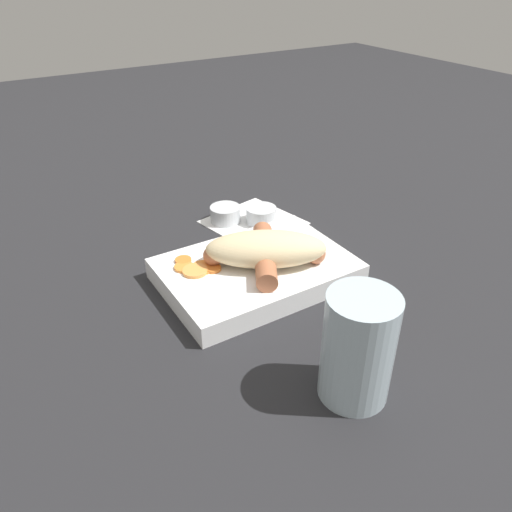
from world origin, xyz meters
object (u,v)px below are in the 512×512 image
at_px(sausage, 265,255).
at_px(drink_glass, 358,348).
at_px(food_tray, 256,271).
at_px(bread_roll, 266,249).
at_px(condiment_cup_far, 225,215).
at_px(condiment_cup_near, 261,216).

distance_m(sausage, drink_glass, 0.22).
height_order(food_tray, sausage, sausage).
height_order(bread_roll, condiment_cup_far, bread_roll).
bearing_deg(food_tray, drink_glass, 84.39).
bearing_deg(condiment_cup_near, food_tray, 55.43).
height_order(sausage, condiment_cup_far, sausage).
bearing_deg(condiment_cup_far, condiment_cup_near, 145.43).
bearing_deg(condiment_cup_near, sausage, 59.26).
bearing_deg(bread_roll, drink_glass, 81.57).
bearing_deg(sausage, condiment_cup_far, -102.11).
xyz_separation_m(sausage, condiment_cup_far, (-0.04, -0.18, -0.03)).
height_order(condiment_cup_near, condiment_cup_far, same).
relative_size(food_tray, condiment_cup_far, 4.97).
height_order(condiment_cup_far, drink_glass, drink_glass).
relative_size(condiment_cup_near, drink_glass, 0.42).
distance_m(condiment_cup_near, drink_glass, 0.39).
distance_m(sausage, condiment_cup_far, 0.19).
relative_size(bread_roll, sausage, 1.19).
distance_m(bread_roll, condiment_cup_far, 0.19).
bearing_deg(food_tray, condiment_cup_near, -124.57).
bearing_deg(sausage, condiment_cup_near, -120.74).
relative_size(condiment_cup_near, condiment_cup_far, 1.00).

